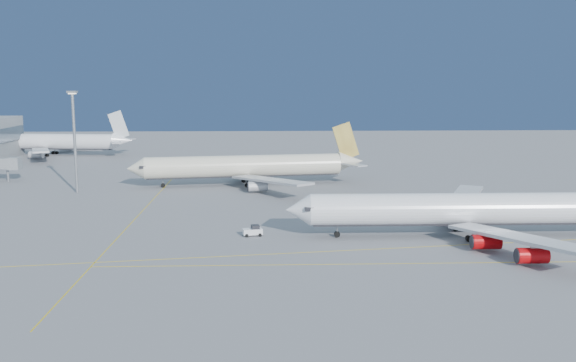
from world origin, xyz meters
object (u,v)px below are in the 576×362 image
Objects in this scene: airliner_etihad at (249,166)px; pushback_tug at (253,231)px; airliner_virgin at (469,210)px; light_mast at (74,133)px; airliner_third at (51,142)px.

airliner_etihad is 58.59m from pushback_tug.
airliner_etihad reaches higher than airliner_virgin.
pushback_tug is at bearing -46.06° from light_mast.
airliner_third is at bearing 132.09° from airliner_virgin.
airliner_third reaches higher than airliner_etihad.
pushback_tug is (2.03, -58.40, -4.27)m from airliner_etihad.
pushback_tug is 67.79m from light_mast.
light_mast is (-43.94, -10.69, 10.11)m from airliner_etihad.
airliner_virgin is 17.53× the size of pushback_tug.
light_mast is at bearing 122.74° from pushback_tug.
airliner_etihad is 17.02× the size of pushback_tug.
light_mast reaches higher than pushback_tug.
airliner_virgin is 178.42m from airliner_third.
airliner_third is at bearing 110.09° from pushback_tug.
pushback_tug is at bearing 177.58° from airliner_virgin.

